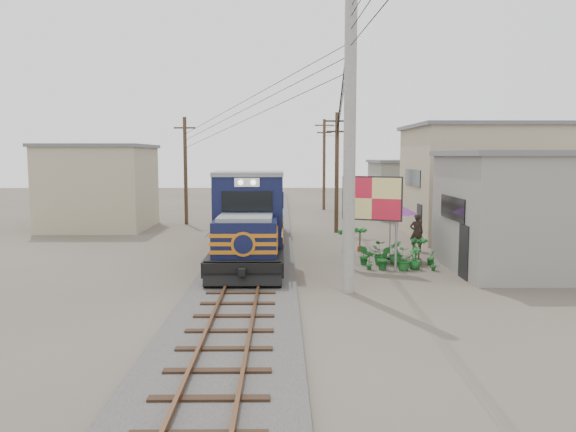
{
  "coord_description": "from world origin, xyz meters",
  "views": [
    {
      "loc": [
        1.32,
        -18.76,
        4.52
      ],
      "look_at": [
        1.54,
        2.71,
        2.2
      ],
      "focal_mm": 35.0,
      "sensor_mm": 36.0,
      "label": 1
    }
  ],
  "objects_px": {
    "market_umbrella": "(391,207)",
    "vendor": "(417,232)",
    "locomotive": "(254,218)",
    "billboard": "(372,201)"
  },
  "relations": [
    {
      "from": "market_umbrella",
      "to": "vendor",
      "type": "distance_m",
      "value": 2.96
    },
    {
      "from": "billboard",
      "to": "vendor",
      "type": "height_order",
      "value": "billboard"
    },
    {
      "from": "locomotive",
      "to": "vendor",
      "type": "height_order",
      "value": "locomotive"
    },
    {
      "from": "billboard",
      "to": "locomotive",
      "type": "bearing_deg",
      "value": 166.42
    },
    {
      "from": "billboard",
      "to": "market_umbrella",
      "type": "bearing_deg",
      "value": 85.6
    },
    {
      "from": "vendor",
      "to": "billboard",
      "type": "bearing_deg",
      "value": 57.99
    },
    {
      "from": "billboard",
      "to": "market_umbrella",
      "type": "height_order",
      "value": "billboard"
    },
    {
      "from": "billboard",
      "to": "market_umbrella",
      "type": "relative_size",
      "value": 1.28
    },
    {
      "from": "vendor",
      "to": "market_umbrella",
      "type": "bearing_deg",
      "value": 52.46
    },
    {
      "from": "billboard",
      "to": "vendor",
      "type": "xyz_separation_m",
      "value": [
        2.82,
        4.23,
        -1.85
      ]
    }
  ]
}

